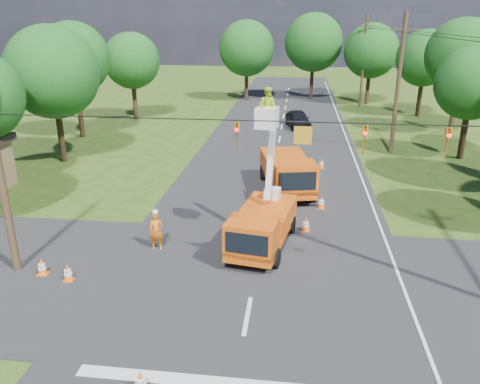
# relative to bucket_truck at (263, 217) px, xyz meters

# --- Properties ---
(ground) EXTENTS (140.00, 140.00, 0.00)m
(ground) POSITION_rel_bucket_truck_xyz_m (-0.09, 14.82, -1.47)
(ground) COLOR #274414
(ground) RESTS_ON ground
(road_main) EXTENTS (12.00, 100.00, 0.06)m
(road_main) POSITION_rel_bucket_truck_xyz_m (-0.09, 14.82, -1.47)
(road_main) COLOR black
(road_main) RESTS_ON ground
(road_cross) EXTENTS (56.00, 10.00, 0.07)m
(road_cross) POSITION_rel_bucket_truck_xyz_m (-0.09, -3.18, -1.47)
(road_cross) COLOR black
(road_cross) RESTS_ON ground
(edge_line) EXTENTS (0.12, 90.00, 0.02)m
(edge_line) POSITION_rel_bucket_truck_xyz_m (5.51, 14.82, -1.47)
(edge_line) COLOR silver
(edge_line) RESTS_ON ground
(bucket_truck) EXTENTS (2.86, 5.64, 6.94)m
(bucket_truck) POSITION_rel_bucket_truck_xyz_m (0.00, 0.00, 0.00)
(bucket_truck) COLOR #E0500F
(bucket_truck) RESTS_ON ground
(second_truck) EXTENTS (3.51, 6.55, 2.33)m
(second_truck) POSITION_rel_bucket_truck_xyz_m (0.87, 7.32, -0.26)
(second_truck) COLOR #E0500F
(second_truck) RESTS_ON ground
(ground_worker) EXTENTS (0.70, 0.52, 1.74)m
(ground_worker) POSITION_rel_bucket_truck_xyz_m (-4.54, -0.72, -0.60)
(ground_worker) COLOR orange
(ground_worker) RESTS_ON ground
(distant_car) EXTENTS (2.78, 4.89, 1.57)m
(distant_car) POSITION_rel_bucket_truck_xyz_m (1.39, 24.77, -0.69)
(distant_car) COLOR black
(distant_car) RESTS_ON ground
(traffic_cone_0) EXTENTS (0.38, 0.38, 0.71)m
(traffic_cone_0) POSITION_rel_bucket_truck_xyz_m (-2.56, -8.94, -1.11)
(traffic_cone_0) COLOR #FF660D
(traffic_cone_0) RESTS_ON ground
(traffic_cone_2) EXTENTS (0.38, 0.38, 0.71)m
(traffic_cone_2) POSITION_rel_bucket_truck_xyz_m (1.91, 1.93, -1.11)
(traffic_cone_2) COLOR #FF660D
(traffic_cone_2) RESTS_ON ground
(traffic_cone_3) EXTENTS (0.38, 0.38, 0.71)m
(traffic_cone_3) POSITION_rel_bucket_truck_xyz_m (2.77, 4.92, -1.11)
(traffic_cone_3) COLOR #FF660D
(traffic_cone_3) RESTS_ON ground
(traffic_cone_4) EXTENTS (0.38, 0.38, 0.71)m
(traffic_cone_4) POSITION_rel_bucket_truck_xyz_m (-7.17, -3.71, -1.11)
(traffic_cone_4) COLOR #FF660D
(traffic_cone_4) RESTS_ON ground
(traffic_cone_5) EXTENTS (0.38, 0.38, 0.71)m
(traffic_cone_5) POSITION_rel_bucket_truck_xyz_m (-8.39, -3.41, -1.11)
(traffic_cone_5) COLOR #FF660D
(traffic_cone_5) RESTS_ON ground
(traffic_cone_7) EXTENTS (0.38, 0.38, 0.71)m
(traffic_cone_7) POSITION_rel_bucket_truck_xyz_m (3.05, 12.08, -1.11)
(traffic_cone_7) COLOR #FF660D
(traffic_cone_7) RESTS_ON ground
(pole_right_mid) EXTENTS (1.80, 0.30, 10.00)m
(pole_right_mid) POSITION_rel_bucket_truck_xyz_m (8.41, 16.82, 3.63)
(pole_right_mid) COLOR #4C3823
(pole_right_mid) RESTS_ON ground
(pole_right_far) EXTENTS (1.80, 0.30, 10.00)m
(pole_right_far) POSITION_rel_bucket_truck_xyz_m (8.41, 36.82, 3.63)
(pole_right_far) COLOR #4C3823
(pole_right_far) RESTS_ON ground
(signal_span) EXTENTS (18.00, 0.29, 1.07)m
(signal_span) POSITION_rel_bucket_truck_xyz_m (2.13, -3.18, 4.40)
(signal_span) COLOR black
(signal_span) RESTS_ON ground
(tree_left_d) EXTENTS (6.20, 6.20, 9.24)m
(tree_left_d) POSITION_rel_bucket_truck_xyz_m (-15.09, 11.82, 4.65)
(tree_left_d) COLOR #382616
(tree_left_d) RESTS_ON ground
(tree_left_e) EXTENTS (5.80, 5.80, 9.41)m
(tree_left_e) POSITION_rel_bucket_truck_xyz_m (-16.89, 18.82, 5.02)
(tree_left_e) COLOR #382616
(tree_left_e) RESTS_ON ground
(tree_left_f) EXTENTS (5.40, 5.40, 8.40)m
(tree_left_f) POSITION_rel_bucket_truck_xyz_m (-14.89, 26.82, 4.21)
(tree_left_f) COLOR #382616
(tree_left_f) RESTS_ON ground
(tree_right_c) EXTENTS (5.00, 5.00, 7.83)m
(tree_right_c) POSITION_rel_bucket_truck_xyz_m (13.11, 15.82, 3.84)
(tree_right_c) COLOR #382616
(tree_right_c) RESTS_ON ground
(tree_right_d) EXTENTS (6.00, 6.00, 9.70)m
(tree_right_d) POSITION_rel_bucket_truck_xyz_m (14.71, 23.82, 5.20)
(tree_right_d) COLOR #382616
(tree_right_d) RESTS_ON ground
(tree_right_e) EXTENTS (5.60, 5.60, 8.63)m
(tree_right_e) POSITION_rel_bucket_truck_xyz_m (13.71, 31.82, 4.34)
(tree_right_e) COLOR #382616
(tree_right_e) RESTS_ON ground
(tree_far_a) EXTENTS (6.60, 6.60, 9.50)m
(tree_far_a) POSITION_rel_bucket_truck_xyz_m (-5.09, 39.82, 4.71)
(tree_far_a) COLOR #382616
(tree_far_a) RESTS_ON ground
(tree_far_b) EXTENTS (7.00, 7.00, 10.32)m
(tree_far_b) POSITION_rel_bucket_truck_xyz_m (2.91, 41.82, 5.33)
(tree_far_b) COLOR #382616
(tree_far_b) RESTS_ON ground
(tree_far_c) EXTENTS (6.20, 6.20, 9.18)m
(tree_far_c) POSITION_rel_bucket_truck_xyz_m (9.41, 38.82, 4.59)
(tree_far_c) COLOR #382616
(tree_far_c) RESTS_ON ground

